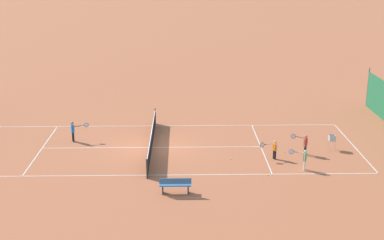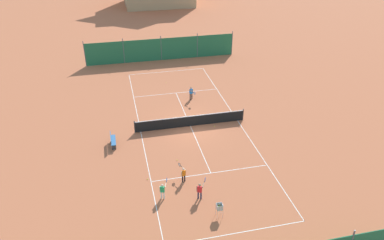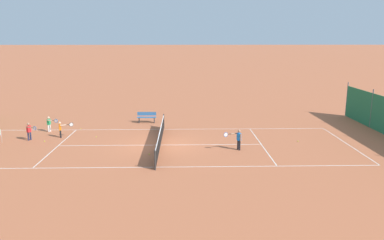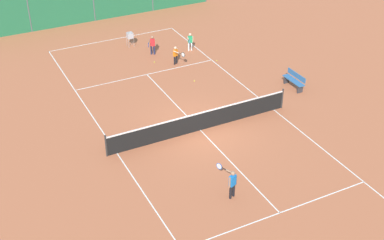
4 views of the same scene
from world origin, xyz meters
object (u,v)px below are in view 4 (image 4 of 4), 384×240
(tennis_net, at_px, (200,121))
(tennis_ball_far_corner, at_px, (194,81))
(player_near_baseline, at_px, (232,182))
(tennis_ball_by_net_right, at_px, (154,62))
(tennis_ball_alley_left, at_px, (217,61))
(player_near_service, at_px, (190,41))
(ball_hopper, at_px, (130,36))
(player_far_service, at_px, (152,44))
(tennis_ball_mid_court, at_px, (158,134))
(courtside_bench, at_px, (294,80))
(player_far_baseline, at_px, (176,54))

(tennis_net, relative_size, tennis_ball_far_corner, 139.09)
(tennis_net, xyz_separation_m, tennis_ball_far_corner, (-1.97, -4.46, -0.47))
(tennis_net, height_order, player_near_baseline, player_near_baseline)
(tennis_net, xyz_separation_m, tennis_ball_by_net_right, (-0.98, -7.60, -0.47))
(tennis_ball_by_net_right, bearing_deg, tennis_ball_far_corner, 107.57)
(tennis_ball_far_corner, bearing_deg, tennis_ball_by_net_right, -72.43)
(tennis_net, distance_m, tennis_ball_alley_left, 7.51)
(player_near_service, distance_m, tennis_ball_by_net_right, 2.70)
(player_near_baseline, relative_size, ball_hopper, 1.40)
(player_near_service, height_order, player_near_baseline, player_near_baseline)
(tennis_net, xyz_separation_m, player_far_service, (-1.33, -8.66, 0.19))
(player_near_baseline, distance_m, tennis_ball_far_corner, 9.75)
(player_far_service, xyz_separation_m, tennis_ball_alley_left, (-2.98, 2.52, -0.65))
(player_near_service, distance_m, player_near_baseline, 13.70)
(tennis_ball_far_corner, height_order, ball_hopper, ball_hopper)
(tennis_ball_far_corner, height_order, tennis_ball_alley_left, same)
(tennis_ball_mid_court, bearing_deg, tennis_ball_alley_left, -138.03)
(tennis_ball_mid_court, height_order, tennis_ball_by_net_right, same)
(player_near_baseline, xyz_separation_m, tennis_ball_mid_court, (0.78, -5.28, -0.70))
(tennis_ball_by_net_right, xyz_separation_m, courtside_bench, (-5.37, 6.15, 0.42))
(tennis_ball_by_net_right, bearing_deg, ball_hopper, -82.14)
(tennis_net, height_order, player_far_baseline, player_far_baseline)
(tennis_net, xyz_separation_m, player_near_baseline, (1.15, 4.75, 0.23))
(player_near_service, xyz_separation_m, tennis_ball_mid_court, (5.48, 7.59, -0.62))
(player_far_baseline, xyz_separation_m, tennis_ball_mid_court, (3.92, 6.27, -0.61))
(tennis_ball_alley_left, distance_m, courtside_bench, 5.14)
(player_far_baseline, relative_size, courtside_bench, 0.73)
(player_far_service, relative_size, tennis_ball_far_corner, 17.78)
(player_near_service, relative_size, tennis_ball_far_corner, 16.96)
(tennis_ball_by_net_right, height_order, courtside_bench, courtside_bench)
(tennis_ball_far_corner, bearing_deg, courtside_bench, 145.38)
(player_near_baseline, distance_m, ball_hopper, 15.24)
(ball_hopper, relative_size, courtside_bench, 0.59)
(tennis_ball_far_corner, distance_m, tennis_ball_mid_court, 5.53)
(courtside_bench, bearing_deg, tennis_ball_mid_court, 6.26)
(player_far_baseline, bearing_deg, tennis_ball_alley_left, 163.78)
(player_far_service, bearing_deg, tennis_ball_by_net_right, 71.84)
(tennis_ball_far_corner, bearing_deg, player_far_baseline, -90.70)
(tennis_ball_far_corner, relative_size, ball_hopper, 0.07)
(tennis_net, relative_size, player_near_service, 8.20)
(player_near_service, xyz_separation_m, tennis_ball_by_net_right, (2.58, 0.52, -0.62))
(tennis_ball_by_net_right, bearing_deg, player_near_service, -168.50)
(tennis_ball_mid_court, distance_m, tennis_ball_alley_left, 8.38)
(player_near_baseline, xyz_separation_m, courtside_bench, (-7.49, -6.19, -0.28))
(player_far_baseline, relative_size, tennis_ball_alley_left, 16.61)
(tennis_net, xyz_separation_m, ball_hopper, (-0.59, -10.40, 0.16))
(tennis_ball_far_corner, distance_m, courtside_bench, 5.33)
(tennis_net, relative_size, tennis_ball_mid_court, 139.09)
(tennis_net, distance_m, player_near_baseline, 4.89)
(tennis_net, height_order, ball_hopper, tennis_net)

